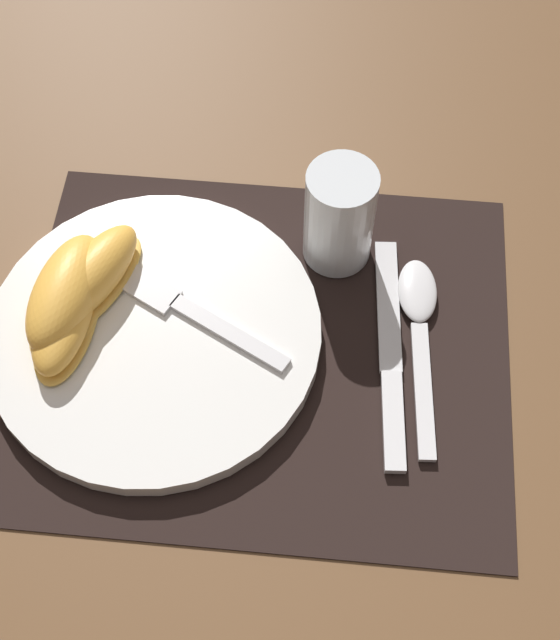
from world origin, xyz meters
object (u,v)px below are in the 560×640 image
Objects in this scene: juice_glass at (339,221)px; spoon at (419,316)px; fork at (181,308)px; citrus_wedge_2 at (64,314)px; plate at (154,334)px; citrus_wedge_1 at (66,295)px; knife at (390,356)px; citrus_wedge_0 at (92,278)px.

juice_glass reaches higher than spoon.
fork is 0.10m from citrus_wedge_2.
spoon is at bearing -41.19° from juice_glass.
citrus_wedge_2 is (-0.09, -0.02, 0.01)m from fork.
fork is at bearing -146.42° from juice_glass.
plate is 0.18m from juice_glass.
citrus_wedge_1 is (-0.07, 0.02, 0.03)m from plate.
citrus_wedge_2 reaches higher than spoon.
spoon is (0.07, -0.06, -0.04)m from juice_glass.
fork is (-0.18, 0.02, 0.02)m from knife.
spoon reaches higher than knife.
citrus_wedge_0 is 1.01× the size of citrus_wedge_1.
plate is 0.07m from citrus_wedge_0.
juice_glass is 0.80× the size of citrus_wedge_2.
citrus_wedge_0 reaches higher than knife.
knife is 1.71× the size of citrus_wedge_0.
fork is (-0.20, -0.02, 0.01)m from spoon.
spoon is (0.02, 0.04, 0.00)m from knife.
juice_glass is 0.54× the size of spoon.
citrus_wedge_1 is (-0.29, -0.03, 0.03)m from spoon.
knife is 0.05m from spoon.
citrus_wedge_2 is at bearing -172.11° from spoon.
knife is at bearing -63.77° from juice_glass.
knife is 1.27× the size of fork.
plate is 0.22m from spoon.
citrus_wedge_0 is at bearing 172.33° from knife.
juice_glass is at bearing 19.17° from citrus_wedge_0.
knife is at bearing 0.27° from citrus_wedge_2.
citrus_wedge_2 is at bearing -179.73° from knife.
juice_glass reaches higher than knife.
plate is at bearing -32.37° from citrus_wedge_0.
knife is at bearing -6.56° from fork.
citrus_wedge_0 is 0.04m from citrus_wedge_2.
citrus_wedge_1 is at bearing -130.39° from citrus_wedge_0.
citrus_wedge_1 is at bearing -157.61° from juice_glass.
citrus_wedge_1 is at bearing 168.21° from plate.
fork reaches higher than knife.
plate is 2.77× the size of juice_glass.
plate is at bearing -11.79° from citrus_wedge_1.
plate is at bearing -179.69° from knife.
fork is 1.35× the size of citrus_wedge_1.
fork is at bearing -10.26° from citrus_wedge_0.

